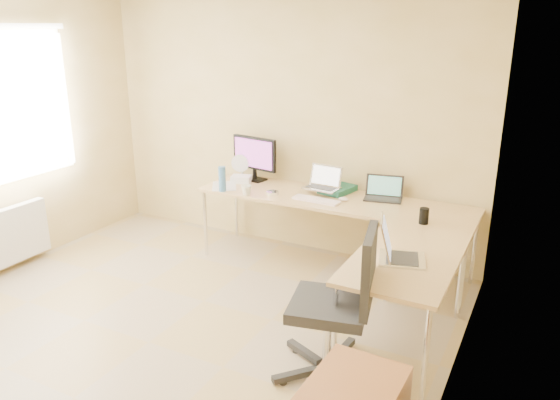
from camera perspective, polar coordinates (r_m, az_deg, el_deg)
The scene contains 21 objects.
floor at distance 4.32m, azimuth -13.80°, elevation -14.48°, with size 4.50×4.50×0.00m, color tan.
wall_back at distance 5.61m, azimuth 0.46°, elevation 7.95°, with size 4.50×4.50×0.00m, color tan.
wall_right at distance 2.87m, azimuth 17.58°, elevation -2.88°, with size 4.50×4.50×0.00m, color tan.
desk_main at distance 5.22m, azimuth 5.53°, elevation -3.60°, with size 2.65×0.70×0.73m, color tan.
desk_return at distance 4.08m, azimuth 13.01°, elevation -10.47°, with size 0.70×1.30×0.73m, color tan.
monitor at distance 5.61m, azimuth -2.72°, elevation 4.42°, with size 0.54×0.17×0.47m, color black.
book_stack at distance 5.28m, azimuth 6.14°, elevation 1.15°, with size 0.25×0.34×0.06m, color #206552.
laptop_center at distance 5.15m, azimuth 4.49°, elevation 2.35°, with size 0.33×0.25×0.22m, color silver.
laptop_black at distance 5.08m, azimuth 10.96°, elevation 1.22°, with size 0.35×0.26×0.22m, color black.
keyboard at distance 4.99m, azimuth 3.87°, elevation -0.01°, with size 0.45×0.13×0.02m, color silver.
mouse at distance 5.02m, azimuth 6.76°, elevation 0.10°, with size 0.10×0.06×0.03m, color silver.
mug at distance 5.16m, azimuth -3.58°, elevation 1.06°, with size 0.10×0.10×0.10m, color silver.
cd_stack at distance 5.18m, azimuth -0.80°, elevation 0.77°, with size 0.12×0.12×0.03m, color white.
water_bottle at distance 5.28m, azimuth -6.17°, elevation 2.24°, with size 0.07×0.07×0.25m, color teal.
papers at distance 5.47m, azimuth -5.95°, elevation 1.49°, with size 0.24×0.34×0.01m, color silver.
white_box at distance 5.58m, azimuth -4.14°, elevation 2.23°, with size 0.20×0.14×0.07m, color white.
desk_fan at distance 5.72m, azimuth -4.06°, elevation 3.51°, with size 0.19×0.19×0.24m, color silver.
black_cup at distance 4.55m, azimuth 15.07°, elevation -1.65°, with size 0.08×0.08×0.13m, color black.
laptop_return at distance 3.79m, azimuth 12.97°, elevation -4.58°, with size 0.29×0.37×0.25m, color silver.
office_chair at distance 3.63m, azimuth 5.20°, elevation -11.41°, with size 0.65×0.65×1.08m, color #252525.
radiator at distance 5.81m, azimuth -26.76°, elevation -3.41°, with size 0.09×0.80×0.55m, color white.
Camera 1 is at (2.51, -2.66, 2.28)m, focal length 34.39 mm.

